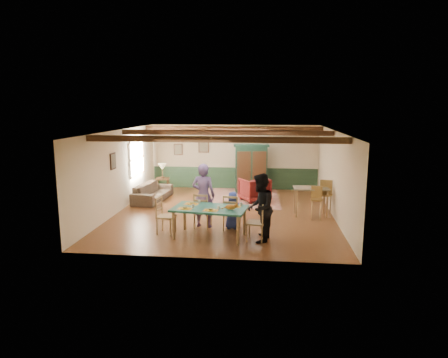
# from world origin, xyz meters

# --- Properties ---
(floor) EXTENTS (8.00, 8.00, 0.00)m
(floor) POSITION_xyz_m (0.00, 0.00, 0.00)
(floor) COLOR #5A3019
(floor) RESTS_ON ground
(wall_back) EXTENTS (7.00, 0.02, 2.70)m
(wall_back) POSITION_xyz_m (0.00, 4.00, 1.35)
(wall_back) COLOR beige
(wall_back) RESTS_ON floor
(wall_left) EXTENTS (0.02, 8.00, 2.70)m
(wall_left) POSITION_xyz_m (-3.50, 0.00, 1.35)
(wall_left) COLOR beige
(wall_left) RESTS_ON floor
(wall_right) EXTENTS (0.02, 8.00, 2.70)m
(wall_right) POSITION_xyz_m (3.50, 0.00, 1.35)
(wall_right) COLOR beige
(wall_right) RESTS_ON floor
(ceiling) EXTENTS (7.00, 8.00, 0.02)m
(ceiling) POSITION_xyz_m (0.00, 0.00, 2.70)
(ceiling) COLOR silver
(ceiling) RESTS_ON wall_back
(wainscot_back) EXTENTS (6.95, 0.03, 0.90)m
(wainscot_back) POSITION_xyz_m (0.00, 3.98, 0.45)
(wainscot_back) COLOR #213C26
(wainscot_back) RESTS_ON floor
(ceiling_beam_front) EXTENTS (6.95, 0.16, 0.16)m
(ceiling_beam_front) POSITION_xyz_m (0.00, -2.30, 2.61)
(ceiling_beam_front) COLOR #321D0E
(ceiling_beam_front) RESTS_ON ceiling
(ceiling_beam_mid) EXTENTS (6.95, 0.16, 0.16)m
(ceiling_beam_mid) POSITION_xyz_m (0.00, 0.40, 2.61)
(ceiling_beam_mid) COLOR #321D0E
(ceiling_beam_mid) RESTS_ON ceiling
(ceiling_beam_back) EXTENTS (6.95, 0.16, 0.16)m
(ceiling_beam_back) POSITION_xyz_m (0.00, 3.00, 2.61)
(ceiling_beam_back) COLOR #321D0E
(ceiling_beam_back) RESTS_ON ceiling
(window_left) EXTENTS (0.06, 1.60, 1.30)m
(window_left) POSITION_xyz_m (-3.47, 1.70, 1.55)
(window_left) COLOR white
(window_left) RESTS_ON wall_left
(picture_left_wall) EXTENTS (0.04, 0.42, 0.52)m
(picture_left_wall) POSITION_xyz_m (-3.47, -0.60, 1.75)
(picture_left_wall) COLOR gray
(picture_left_wall) RESTS_ON wall_left
(picture_back_a) EXTENTS (0.45, 0.04, 0.55)m
(picture_back_a) POSITION_xyz_m (-1.30, 3.97, 1.80)
(picture_back_a) COLOR gray
(picture_back_a) RESTS_ON wall_back
(picture_back_b) EXTENTS (0.38, 0.04, 0.48)m
(picture_back_b) POSITION_xyz_m (-2.40, 3.97, 1.65)
(picture_back_b) COLOR gray
(picture_back_b) RESTS_ON wall_back
(dining_table) EXTENTS (2.07, 1.33, 0.81)m
(dining_table) POSITION_xyz_m (-0.12, -2.47, 0.40)
(dining_table) COLOR #1D5D4E
(dining_table) RESTS_ON floor
(dining_chair_far_left) EXTENTS (0.51, 0.53, 1.03)m
(dining_chair_far_left) POSITION_xyz_m (-0.44, -1.64, 0.51)
(dining_chair_far_left) COLOR #A07E50
(dining_chair_far_left) RESTS_ON floor
(dining_chair_far_right) EXTENTS (0.51, 0.53, 1.03)m
(dining_chair_far_right) POSITION_xyz_m (0.41, -1.76, 0.51)
(dining_chair_far_right) COLOR #A07E50
(dining_chair_far_right) RESTS_ON floor
(dining_chair_end_left) EXTENTS (0.53, 0.51, 1.03)m
(dining_chair_end_left) POSITION_xyz_m (-1.35, -2.31, 0.51)
(dining_chair_end_left) COLOR #A07E50
(dining_chair_end_left) RESTS_ON floor
(dining_chair_end_right) EXTENTS (0.53, 0.51, 1.03)m
(dining_chair_end_right) POSITION_xyz_m (1.11, -2.64, 0.51)
(dining_chair_end_right) COLOR #A07E50
(dining_chair_end_right) RESTS_ON floor
(person_man) EXTENTS (0.73, 0.53, 1.86)m
(person_man) POSITION_xyz_m (-0.43, -1.56, 0.93)
(person_man) COLOR slate
(person_man) RESTS_ON floor
(person_woman) EXTENTS (0.79, 0.95, 1.78)m
(person_woman) POSITION_xyz_m (1.21, -2.66, 0.89)
(person_woman) COLOR black
(person_woman) RESTS_ON floor
(person_child) EXTENTS (0.57, 0.41, 1.08)m
(person_child) POSITION_xyz_m (0.42, -1.68, 0.54)
(person_child) COLOR #253996
(person_child) RESTS_ON floor
(cat) EXTENTS (0.41, 0.20, 0.19)m
(cat) POSITION_xyz_m (0.45, -2.66, 0.91)
(cat) COLOR orange
(cat) RESTS_ON dining_table
(place_setting_near_left) EXTENTS (0.47, 0.38, 0.11)m
(place_setting_near_left) POSITION_xyz_m (-0.75, -2.66, 0.86)
(place_setting_near_left) COLOR gold
(place_setting_near_left) RESTS_ON dining_table
(place_setting_near_center) EXTENTS (0.47, 0.38, 0.11)m
(place_setting_near_center) POSITION_xyz_m (-0.05, -2.76, 0.86)
(place_setting_near_center) COLOR gold
(place_setting_near_center) RESTS_ON dining_table
(place_setting_far_left) EXTENTS (0.47, 0.38, 0.11)m
(place_setting_far_left) POSITION_xyz_m (-0.67, -2.13, 0.86)
(place_setting_far_left) COLOR gold
(place_setting_far_left) RESTS_ON dining_table
(place_setting_far_right) EXTENTS (0.47, 0.38, 0.11)m
(place_setting_far_right) POSITION_xyz_m (0.50, -2.29, 0.86)
(place_setting_far_right) COLOR gold
(place_setting_far_right) RESTS_ON dining_table
(area_rug) EXTENTS (3.09, 3.62, 0.01)m
(area_rug) POSITION_xyz_m (0.36, 2.25, 0.01)
(area_rug) COLOR tan
(area_rug) RESTS_ON floor
(armoire) EXTENTS (1.45, 0.72, 1.96)m
(armoire) POSITION_xyz_m (0.74, 3.28, 0.98)
(armoire) COLOR black
(armoire) RESTS_ON floor
(armchair) EXTENTS (1.29, 1.30, 0.87)m
(armchair) POSITION_xyz_m (0.93, 1.79, 0.44)
(armchair) COLOR #440D10
(armchair) RESTS_ON floor
(sofa) EXTENTS (1.08, 2.26, 0.64)m
(sofa) POSITION_xyz_m (-2.83, 1.46, 0.32)
(sofa) COLOR #403328
(sofa) RESTS_ON floor
(end_table) EXTENTS (0.58, 0.58, 0.64)m
(end_table) POSITION_xyz_m (-2.75, 2.61, 0.32)
(end_table) COLOR #321D0E
(end_table) RESTS_ON floor
(table_lamp) EXTENTS (0.35, 0.35, 0.58)m
(table_lamp) POSITION_xyz_m (-2.75, 2.61, 0.93)
(table_lamp) COLOR beige
(table_lamp) RESTS_ON end_table
(counter_table) EXTENTS (1.13, 0.70, 0.92)m
(counter_table) POSITION_xyz_m (2.78, 0.02, 0.46)
(counter_table) COLOR tan
(counter_table) RESTS_ON floor
(bar_stool_left) EXTENTS (0.40, 0.43, 1.02)m
(bar_stool_left) POSITION_xyz_m (2.91, -0.45, 0.51)
(bar_stool_left) COLOR #A27E3F
(bar_stool_left) RESTS_ON floor
(bar_stool_right) EXTENTS (0.46, 0.49, 1.15)m
(bar_stool_right) POSITION_xyz_m (3.25, -0.04, 0.57)
(bar_stool_right) COLOR #A27E3F
(bar_stool_right) RESTS_ON floor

